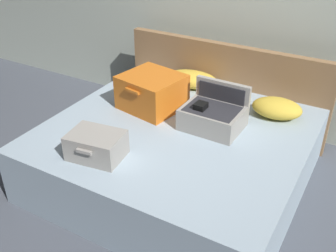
# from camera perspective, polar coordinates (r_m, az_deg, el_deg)

# --- Properties ---
(ground_plane) EXTENTS (12.00, 12.00, 0.00)m
(ground_plane) POSITION_cam_1_polar(r_m,az_deg,el_deg) (3.20, -2.35, -11.13)
(ground_plane) COLOR #4C515B
(bed) EXTENTS (2.01, 1.88, 0.48)m
(bed) POSITION_cam_1_polar(r_m,az_deg,el_deg) (3.32, 1.21, -4.01)
(bed) COLOR #99ADBC
(bed) RESTS_ON ground
(headboard) EXTENTS (2.05, 0.08, 0.89)m
(headboard) POSITION_cam_1_polar(r_m,az_deg,el_deg) (4.00, 8.03, 5.42)
(headboard) COLOR olive
(headboard) RESTS_ON ground
(hard_case_large) EXTENTS (0.55, 0.53, 0.30)m
(hard_case_large) POSITION_cam_1_polar(r_m,az_deg,el_deg) (3.45, -2.30, 4.96)
(hard_case_large) COLOR #D16619
(hard_case_large) RESTS_ON bed
(hard_case_medium) EXTENTS (0.47, 0.39, 0.34)m
(hard_case_medium) POSITION_cam_1_polar(r_m,az_deg,el_deg) (3.19, 6.48, 1.59)
(hard_case_medium) COLOR gray
(hard_case_medium) RESTS_ON bed
(hard_case_small) EXTENTS (0.41, 0.34, 0.19)m
(hard_case_small) POSITION_cam_1_polar(r_m,az_deg,el_deg) (2.86, -10.20, -2.72)
(hard_case_small) COLOR gray
(hard_case_small) RESTS_ON bed
(pillow_near_headboard) EXTENTS (0.44, 0.32, 0.16)m
(pillow_near_headboard) POSITION_cam_1_polar(r_m,az_deg,el_deg) (3.44, 15.30, 2.47)
(pillow_near_headboard) COLOR gold
(pillow_near_headboard) RESTS_ON bed
(pillow_center_head) EXTENTS (0.54, 0.33, 0.16)m
(pillow_center_head) POSITION_cam_1_polar(r_m,az_deg,el_deg) (3.87, 3.44, 6.69)
(pillow_center_head) COLOR gold
(pillow_center_head) RESTS_ON bed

